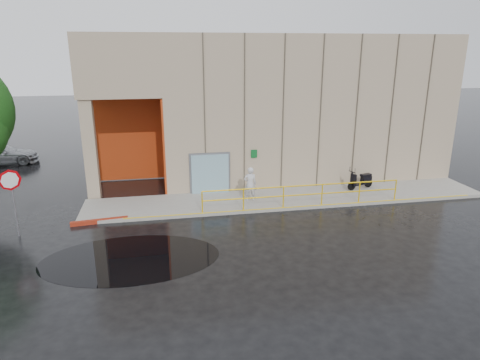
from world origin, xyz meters
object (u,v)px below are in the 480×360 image
at_px(person, 250,184).
at_px(stop_sign, 11,189).
at_px(red_curb, 99,221).
at_px(scooter, 361,176).

bearing_deg(person, stop_sign, 16.59).
height_order(person, stop_sign, stop_sign).
distance_m(person, stop_sign, 10.26).
bearing_deg(person, red_curb, 15.23).
bearing_deg(scooter, person, 171.28).
distance_m(stop_sign, red_curb, 3.69).
relative_size(scooter, stop_sign, 0.59).
bearing_deg(scooter, stop_sign, 174.15).
relative_size(stop_sign, red_curb, 1.16).
xyz_separation_m(scooter, stop_sign, (-16.15, -2.74, 1.16)).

